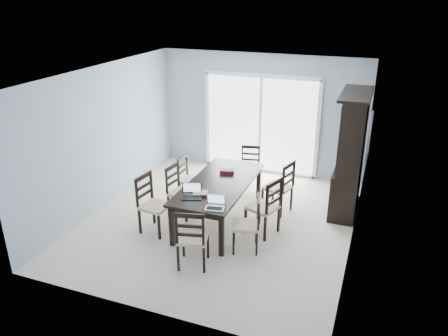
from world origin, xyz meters
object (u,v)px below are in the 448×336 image
Objects in this scene: dining_table at (219,186)px; game_box at (227,171)px; chair_left_far at (188,174)px; chair_right_mid at (268,201)px; chair_left_near at (150,197)px; china_hutch at (351,155)px; laptop_dark at (191,194)px; chair_end_near at (192,233)px; laptop_silver at (215,206)px; chair_end_far at (250,163)px; hot_tub at (240,133)px; chair_right_near at (251,218)px; chair_right_far at (283,182)px; cell_phone at (206,209)px; chair_left_mid at (178,185)px.

dining_table is 8.59× the size of game_box.
chair_left_far is 0.88× the size of chair_right_mid.
chair_left_near is at bearing -130.66° from game_box.
dining_table is 1.07m from chair_left_far.
china_hutch reaches higher than chair_left_far.
laptop_dark is (-2.22, -1.95, -0.27)m from china_hutch.
laptop_silver is at bearing 60.40° from chair_end_near.
hot_tub is (-0.88, 1.98, -0.06)m from chair_end_far.
china_hutch is at bearing 158.92° from chair_end_far.
laptop_silver is at bearing 99.95° from chair_right_near.
chair_left_far is 1.83m from chair_right_far.
chair_right_far is (-1.08, -0.54, -0.47)m from china_hutch.
chair_right_near reaches higher than laptop_silver.
chair_end_far is (0.95, 0.97, -0.01)m from chair_left_far.
game_box is (-0.18, 1.41, 0.03)m from cell_phone.
game_box is at bearing 80.86° from chair_end_near.
chair_left_near is at bearing -92.09° from hot_tub.
chair_left_far is at bearing 102.69° from chair_end_near.
chair_right_near is 4.08× the size of game_box.
chair_left_mid is at bearing 171.99° from chair_left_near.
chair_right_far reaches higher than laptop_dark.
chair_right_near is at bearing -40.27° from dining_table.
cell_phone is (-0.78, -1.70, 0.15)m from chair_right_far.
chair_left_mid is at bearing 49.75° from chair_right_near.
chair_right_mid is 3.65× the size of laptop_silver.
hot_tub is at bearing 94.26° from cell_phone.
chair_right_far is at bearing 30.46° from laptop_dark.
chair_right_mid is 1.52m from chair_end_near.
chair_right_far is at bearing -153.43° from china_hutch.
chair_left_mid is at bearing 126.67° from cell_phone.
chair_left_mid is 10.50× the size of cell_phone.
hot_tub is (-0.81, 3.55, -0.20)m from dining_table.
hot_tub is (0.15, 4.24, -0.14)m from chair_left_near.
game_box is at bearing 81.82° from chair_left_far.
hot_tub is at bearing 77.74° from laptop_dark.
dining_table is 2.11× the size of chair_right_near.
china_hutch is 1.92× the size of chair_right_far.
chair_right_mid is at bearing 113.30° from chair_left_near.
game_box is (-0.80, 1.09, 0.23)m from chair_right_near.
china_hutch is 6.87× the size of laptop_silver.
chair_left_mid is at bearing -150.19° from game_box.
chair_left_far is 0.53× the size of hot_tub.
chair_end_near is at bearing -86.25° from laptop_dark.
chair_left_far is at bearing -91.34° from hot_tub.
chair_left_near is 1.14× the size of chair_end_far.
chair_end_near is at bearing -85.34° from game_box.
china_hutch is at bearing 121.87° from chair_left_mid.
cell_phone is at bearing 52.17° from chair_left_mid.
chair_left_far is 0.92m from game_box.
cell_phone is at bearing -129.67° from china_hutch.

